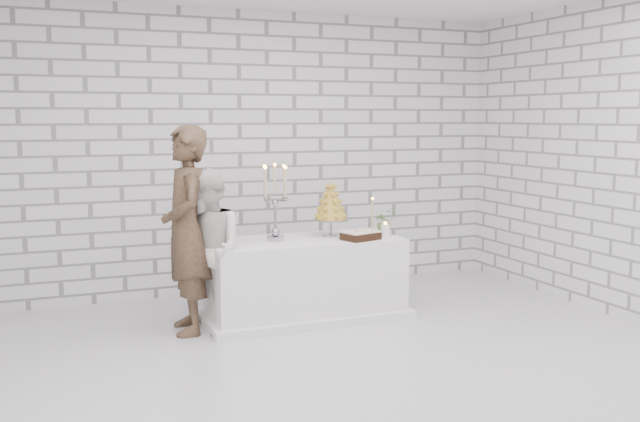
# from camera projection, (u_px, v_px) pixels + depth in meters

# --- Properties ---
(ground) EXTENTS (6.00, 5.00, 0.01)m
(ground) POSITION_uv_depth(u_px,v_px,m) (331.00, 362.00, 5.54)
(ground) COLOR silver
(ground) RESTS_ON ground
(wall_back) EXTENTS (6.00, 0.01, 3.00)m
(wall_back) POSITION_uv_depth(u_px,v_px,m) (240.00, 153.00, 7.64)
(wall_back) COLOR white
(wall_back) RESTS_ON ground
(wall_front) EXTENTS (6.00, 0.01, 3.00)m
(wall_front) POSITION_uv_depth(u_px,v_px,m) (560.00, 207.00, 3.05)
(wall_front) COLOR white
(wall_front) RESTS_ON ground
(wall_right) EXTENTS (0.01, 5.00, 3.00)m
(wall_right) POSITION_uv_depth(u_px,v_px,m) (637.00, 160.00, 6.46)
(wall_right) COLOR white
(wall_right) RESTS_ON ground
(cake_table) EXTENTS (1.80, 0.80, 0.75)m
(cake_table) POSITION_uv_depth(u_px,v_px,m) (304.00, 278.00, 6.73)
(cake_table) COLOR white
(cake_table) RESTS_ON ground
(groom) EXTENTS (0.47, 0.68, 1.81)m
(groom) POSITION_uv_depth(u_px,v_px,m) (187.00, 230.00, 6.21)
(groom) COLOR #38271A
(groom) RESTS_ON ground
(bride) EXTENTS (0.63, 0.76, 1.44)m
(bride) POSITION_uv_depth(u_px,v_px,m) (208.00, 251.00, 6.22)
(bride) COLOR white
(bride) RESTS_ON ground
(candelabra) EXTENTS (0.35, 0.35, 0.72)m
(candelabra) POSITION_uv_depth(u_px,v_px,m) (275.00, 202.00, 6.54)
(candelabra) COLOR #9897A1
(candelabra) RESTS_ON cake_table
(croquembouche) EXTENTS (0.41, 0.41, 0.53)m
(croquembouche) POSITION_uv_depth(u_px,v_px,m) (331.00, 209.00, 6.83)
(croquembouche) COLOR olive
(croquembouche) RESTS_ON cake_table
(chocolate_cake) EXTENTS (0.38, 0.31, 0.08)m
(chocolate_cake) POSITION_uv_depth(u_px,v_px,m) (361.00, 235.00, 6.64)
(chocolate_cake) COLOR black
(chocolate_cake) RESTS_ON cake_table
(pillar_candle) EXTENTS (0.08, 0.08, 0.12)m
(pillar_candle) POSITION_uv_depth(u_px,v_px,m) (385.00, 230.00, 6.82)
(pillar_candle) COLOR white
(pillar_candle) RESTS_ON cake_table
(extra_taper) EXTENTS (0.07, 0.07, 0.32)m
(extra_taper) POSITION_uv_depth(u_px,v_px,m) (372.00, 216.00, 7.10)
(extra_taper) COLOR #CAB793
(extra_taper) RESTS_ON cake_table
(flowers) EXTENTS (0.23, 0.20, 0.24)m
(flowers) POSITION_uv_depth(u_px,v_px,m) (385.00, 222.00, 6.97)
(flowers) COLOR #4B7F35
(flowers) RESTS_ON cake_table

